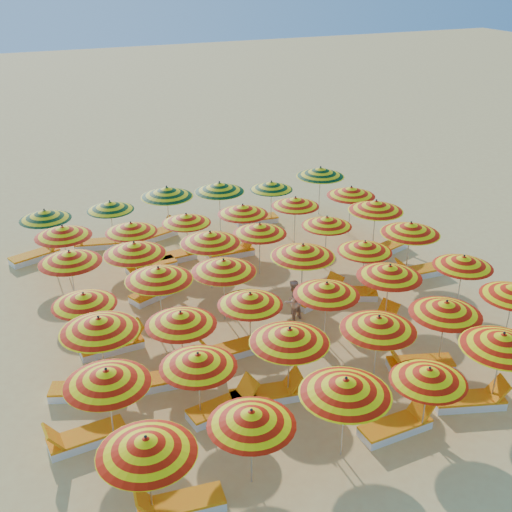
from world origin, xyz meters
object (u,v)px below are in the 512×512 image
at_px(umbrella_36, 45,215).
at_px(lounger_20, 36,256).
at_px(umbrella_33, 243,209).
at_px(umbrella_3, 429,375).
at_px(lounger_7, 87,391).
at_px(beachgoer_b, 293,301).
at_px(umbrella_22, 365,247).
at_px(umbrella_27, 260,229).
at_px(umbrella_37, 110,206).
at_px(lounger_1, 397,426).
at_px(umbrella_30, 63,231).
at_px(lounger_22, 156,235).
at_px(umbrella_6, 107,377).
at_px(umbrella_21, 303,251).
at_px(umbrella_16, 390,271).
at_px(lounger_16, 388,247).
at_px(lounger_21, 97,244).
at_px(umbrella_34, 295,202).
at_px(umbrella_39, 219,187).
at_px(umbrella_14, 250,299).
at_px(lounger_6, 419,364).
at_px(umbrella_15, 327,289).
at_px(umbrella_41, 320,172).
at_px(umbrella_26, 210,238).
at_px(umbrella_4, 503,341).
at_px(umbrella_9, 379,323).
at_px(umbrella_40, 271,186).
at_px(umbrella_10, 446,308).
at_px(umbrella_8, 290,336).
at_px(umbrella_13, 181,318).
at_px(lounger_8, 164,380).
at_px(umbrella_32, 186,219).
at_px(umbrella_7, 198,360).
at_px(umbrella_35, 351,191).
at_px(lounger_2, 470,400).
at_px(lounger_12, 319,297).
at_px(umbrella_12, 99,324).
at_px(lounger_4, 224,407).
at_px(lounger_3, 85,438).
at_px(umbrella_17, 463,261).
at_px(lounger_11, 113,345).
at_px(lounger_10, 374,327).
at_px(umbrella_31, 131,227).
at_px(umbrella_38, 167,192).
at_px(lounger_18, 173,257).
at_px(lounger_23, 255,220).
at_px(lounger_9, 229,350).
at_px(umbrella_0, 146,446).
at_px(umbrella_1, 251,418).
at_px(umbrella_19, 159,274).

distance_m(umbrella_36, lounger_20, 1.59).
bearing_deg(umbrella_33, umbrella_3, -89.20).
relative_size(lounger_7, beachgoer_b, 1.41).
xyz_separation_m(umbrella_22, umbrella_27, (-2.52, 2.42, 0.07)).
height_order(umbrella_37, lounger_1, umbrella_37).
relative_size(umbrella_30, lounger_22, 1.29).
distance_m(umbrella_6, umbrella_21, 7.68).
xyz_separation_m(umbrella_22, beachgoer_b, (-2.80, -0.69, -0.95)).
relative_size(umbrella_33, lounger_20, 1.24).
height_order(umbrella_16, umbrella_30, umbrella_16).
height_order(lounger_16, lounger_21, same).
xyz_separation_m(umbrella_34, umbrella_39, (-2.15, 2.19, 0.15)).
distance_m(umbrella_14, lounger_6, 4.72).
xyz_separation_m(umbrella_15, umbrella_22, (2.50, 2.11, -0.09)).
bearing_deg(umbrella_41, umbrella_26, -144.90).
bearing_deg(umbrella_4, umbrella_9, 139.51).
distance_m(umbrella_34, umbrella_40, 2.12).
height_order(umbrella_3, umbrella_10, umbrella_10).
bearing_deg(umbrella_21, umbrella_9, -91.50).
relative_size(umbrella_8, umbrella_36, 1.08).
xyz_separation_m(umbrella_13, lounger_8, (-0.60, -0.23, -1.52)).
distance_m(umbrella_13, umbrella_32, 6.78).
bearing_deg(umbrella_30, umbrella_9, -54.68).
relative_size(umbrella_7, umbrella_35, 1.18).
relative_size(lounger_2, lounger_12, 1.00).
height_order(umbrella_12, lounger_4, umbrella_12).
relative_size(umbrella_35, lounger_3, 1.09).
relative_size(umbrella_17, lounger_11, 1.17).
bearing_deg(umbrella_41, umbrella_3, -107.97).
distance_m(umbrella_30, lounger_10, 10.30).
relative_size(umbrella_7, umbrella_31, 1.01).
bearing_deg(umbrella_38, umbrella_16, -64.65).
height_order(umbrella_15, umbrella_16, umbrella_16).
bearing_deg(umbrella_16, umbrella_41, 74.79).
distance_m(umbrella_3, lounger_3, 7.69).
bearing_deg(lounger_10, umbrella_36, 110.81).
bearing_deg(umbrella_7, umbrella_15, 22.72).
height_order(lounger_18, lounger_23, same).
bearing_deg(umbrella_34, lounger_9, -129.13).
height_order(umbrella_6, umbrella_13, umbrella_6).
bearing_deg(lounger_7, umbrella_22, 32.75).
distance_m(umbrella_27, umbrella_31, 4.27).
bearing_deg(umbrella_26, umbrella_36, 136.14).
height_order(umbrella_41, lounger_4, umbrella_41).
relative_size(umbrella_38, lounger_21, 1.26).
relative_size(umbrella_0, umbrella_1, 1.01).
height_order(umbrella_33, umbrella_35, umbrella_35).
height_order(umbrella_38, lounger_12, umbrella_38).
bearing_deg(umbrella_34, umbrella_8, -116.94).
distance_m(umbrella_0, umbrella_19, 6.84).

